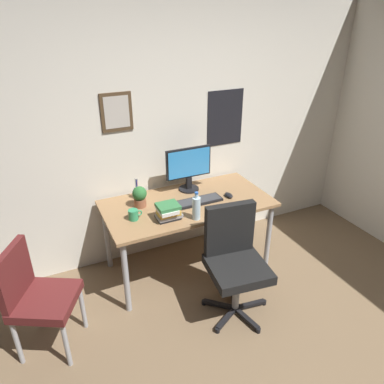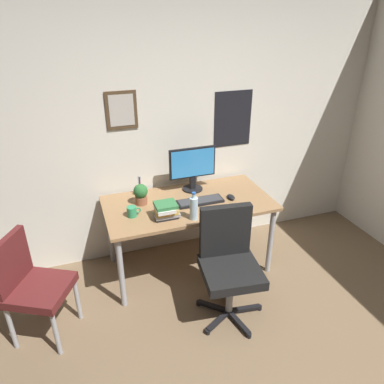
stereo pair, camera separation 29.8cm
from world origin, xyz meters
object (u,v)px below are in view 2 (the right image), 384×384
object	(u,v)px
office_chair	(229,259)
coffee_mug_near	(132,212)
side_chair	(30,282)
potted_plant	(141,194)
computer_mouse	(231,197)
keyboard	(200,201)
book_stack_left	(166,211)
pen_cup	(140,190)
water_bottle	(194,208)
monitor	(192,167)

from	to	relation	value
office_chair	coffee_mug_near	world-z (taller)	office_chair
side_chair	potted_plant	world-z (taller)	potted_plant
computer_mouse	potted_plant	size ratio (longest dim) A/B	0.56
keyboard	computer_mouse	xyz separation A→B (m)	(0.30, -0.03, 0.01)
book_stack_left	pen_cup	bearing A→B (deg)	103.78
office_chair	water_bottle	distance (m)	0.51
book_stack_left	office_chair	bearing A→B (deg)	-49.44
water_bottle	pen_cup	size ratio (longest dim) A/B	1.26
potted_plant	monitor	bearing A→B (deg)	13.11
keyboard	potted_plant	xyz separation A→B (m)	(-0.52, 0.16, 0.09)
side_chair	water_bottle	world-z (taller)	water_bottle
keyboard	computer_mouse	bearing A→B (deg)	-5.21
water_bottle	pen_cup	distance (m)	0.68
water_bottle	potted_plant	world-z (taller)	water_bottle
monitor	pen_cup	size ratio (longest dim) A/B	2.30
side_chair	coffee_mug_near	bearing A→B (deg)	20.51
office_chair	book_stack_left	size ratio (longest dim) A/B	4.42
monitor	water_bottle	bearing A→B (deg)	-108.16
monitor	pen_cup	world-z (taller)	monitor
pen_cup	book_stack_left	distance (m)	0.51
office_chair	computer_mouse	size ratio (longest dim) A/B	8.64
office_chair	computer_mouse	world-z (taller)	office_chair
keyboard	coffee_mug_near	world-z (taller)	coffee_mug_near
computer_mouse	office_chair	bearing A→B (deg)	-115.47
office_chair	potted_plant	size ratio (longest dim) A/B	4.87
computer_mouse	water_bottle	world-z (taller)	water_bottle
pen_cup	side_chair	bearing A→B (deg)	-145.44
office_chair	side_chair	distance (m)	1.53
side_chair	potted_plant	xyz separation A→B (m)	(0.97, 0.52, 0.34)
book_stack_left	monitor	bearing A→B (deg)	48.43
monitor	keyboard	xyz separation A→B (m)	(-0.02, -0.28, -0.23)
office_chair	computer_mouse	xyz separation A→B (m)	(0.28, 0.59, 0.23)
monitor	coffee_mug_near	world-z (taller)	monitor
coffee_mug_near	potted_plant	size ratio (longest dim) A/B	0.63
side_chair	pen_cup	xyz separation A→B (m)	(1.00, 0.69, 0.29)
monitor	side_chair	bearing A→B (deg)	-157.02
keyboard	book_stack_left	world-z (taller)	book_stack_left
book_stack_left	potted_plant	bearing A→B (deg)	114.45
side_chair	coffee_mug_near	size ratio (longest dim) A/B	7.17
computer_mouse	pen_cup	size ratio (longest dim) A/B	0.55
office_chair	keyboard	size ratio (longest dim) A/B	2.21
coffee_mug_near	book_stack_left	bearing A→B (deg)	-24.70
keyboard	monitor	bearing A→B (deg)	85.35
computer_mouse	coffee_mug_near	size ratio (longest dim) A/B	0.90
water_bottle	computer_mouse	bearing A→B (deg)	26.98
side_chair	potted_plant	size ratio (longest dim) A/B	4.49
computer_mouse	coffee_mug_near	distance (m)	0.94
keyboard	book_stack_left	xyz separation A→B (m)	(-0.37, -0.17, 0.06)
computer_mouse	book_stack_left	size ratio (longest dim) A/B	0.51
monitor	office_chair	bearing A→B (deg)	-90.38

